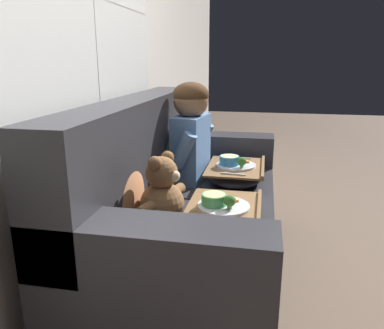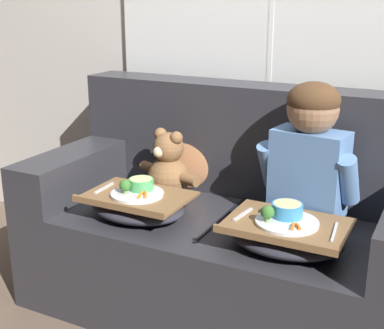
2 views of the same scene
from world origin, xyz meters
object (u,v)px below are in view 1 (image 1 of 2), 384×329
(throw_pillow_behind_child, at_px, (165,151))
(child_figure, at_px, (191,128))
(lap_tray_child, at_px, (236,173))
(couch, at_px, (181,216))
(teddy_bear, at_px, (163,195))
(lap_tray_teddy, at_px, (223,217))
(throw_pillow_behind_teddy, at_px, (126,186))

(throw_pillow_behind_child, xyz_separation_m, child_figure, (-0.00, -0.17, 0.16))
(child_figure, xyz_separation_m, lap_tray_child, (-0.00, -0.28, -0.27))
(couch, bearing_deg, lap_tray_child, -38.77)
(throw_pillow_behind_child, distance_m, child_figure, 0.23)
(child_figure, xyz_separation_m, teddy_bear, (-0.67, -0.00, -0.19))
(child_figure, bearing_deg, lap_tray_teddy, -157.50)
(lap_tray_child, bearing_deg, couch, 141.23)
(throw_pillow_behind_child, bearing_deg, child_figure, -90.05)
(couch, height_order, child_figure, child_figure)
(couch, xyz_separation_m, throw_pillow_behind_teddy, (-0.33, 0.18, 0.28))
(throw_pillow_behind_child, bearing_deg, throw_pillow_behind_teddy, 180.00)
(throw_pillow_behind_child, relative_size, teddy_bear, 1.07)
(teddy_bear, distance_m, lap_tray_child, 0.73)
(couch, distance_m, throw_pillow_behind_child, 0.47)
(lap_tray_child, xyz_separation_m, lap_tray_teddy, (-0.67, -0.00, -0.00))
(couch, distance_m, lap_tray_child, 0.46)
(throw_pillow_behind_teddy, distance_m, teddy_bear, 0.18)
(throw_pillow_behind_teddy, height_order, lap_tray_child, throw_pillow_behind_teddy)
(throw_pillow_behind_teddy, relative_size, lap_tray_child, 0.80)
(throw_pillow_behind_child, xyz_separation_m, lap_tray_child, (-0.00, -0.45, -0.11))
(throw_pillow_behind_teddy, distance_m, child_figure, 0.71)
(lap_tray_child, height_order, lap_tray_teddy, lap_tray_child)
(couch, relative_size, throw_pillow_behind_teddy, 4.87)
(throw_pillow_behind_child, distance_m, teddy_bear, 0.69)
(lap_tray_child, relative_size, lap_tray_teddy, 1.02)
(child_figure, bearing_deg, lap_tray_child, -90.24)
(throw_pillow_behind_teddy, xyz_separation_m, teddy_bear, (-0.00, -0.17, -0.03))
(lap_tray_child, bearing_deg, teddy_bear, 157.74)
(lap_tray_teddy, bearing_deg, throw_pillow_behind_child, 33.67)
(lap_tray_child, distance_m, lap_tray_teddy, 0.67)
(couch, relative_size, lap_tray_child, 3.87)
(lap_tray_child, bearing_deg, throw_pillow_behind_teddy, 146.26)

